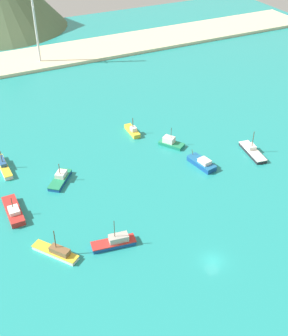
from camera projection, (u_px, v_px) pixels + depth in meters
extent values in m
cube|color=teal|center=(146.00, 181.00, 111.37)|extent=(260.00, 280.00, 0.50)
cube|color=gold|center=(132.00, 131.00, 129.99)|extent=(2.17, 7.21, 1.06)
cube|color=gold|center=(132.00, 129.00, 129.63)|extent=(2.22, 7.35, 0.20)
cube|color=silver|center=(133.00, 129.00, 128.58)|extent=(1.55, 1.94, 1.13)
cylinder|color=#4C3823|center=(133.00, 122.00, 127.76)|extent=(0.20, 0.20, 2.74)
cube|color=#14478C|center=(201.00, 164.00, 116.26)|extent=(4.37, 8.60, 1.24)
cube|color=#1E669E|center=(202.00, 161.00, 115.85)|extent=(4.45, 8.77, 0.20)
cube|color=silver|center=(205.00, 161.00, 114.83)|extent=(2.76, 3.44, 0.97)
cylinder|color=#4C3823|center=(192.00, 152.00, 117.86)|extent=(0.24, 0.72, 1.67)
cube|color=silver|center=(55.00, 253.00, 90.49)|extent=(7.78, 9.48, 0.75)
cube|color=gold|center=(55.00, 251.00, 90.22)|extent=(7.93, 9.67, 0.20)
cube|color=brown|center=(60.00, 251.00, 89.33)|extent=(3.85, 4.39, 1.22)
cylinder|color=#4C3823|center=(55.00, 239.00, 88.06)|extent=(0.19, 0.19, 4.35)
cube|color=#14478C|center=(114.00, 244.00, 92.48)|extent=(9.31, 4.08, 0.87)
cube|color=red|center=(113.00, 242.00, 92.17)|extent=(9.50, 4.16, 0.20)
cube|color=#B2ADA3|center=(119.00, 238.00, 91.98)|extent=(4.28, 2.62, 1.40)
cylinder|color=#4C3823|center=(114.00, 229.00, 90.20)|extent=(0.14, 0.14, 4.17)
cube|color=red|center=(13.00, 211.00, 100.68)|extent=(3.03, 10.22, 1.25)
cube|color=red|center=(13.00, 209.00, 100.26)|extent=(3.09, 10.42, 0.20)
cube|color=silver|center=(14.00, 210.00, 99.02)|extent=(2.26, 3.03, 0.87)
cylinder|color=#4C3823|center=(12.00, 203.00, 98.48)|extent=(0.18, 0.18, 2.58)
cube|color=#14478C|center=(60.00, 180.00, 110.57)|extent=(7.69, 8.51, 0.82)
cube|color=#238C5B|center=(60.00, 179.00, 110.28)|extent=(7.85, 8.68, 0.20)
cube|color=silver|center=(61.00, 174.00, 110.75)|extent=(3.61, 3.72, 1.13)
cylinder|color=#4C3823|center=(59.00, 169.00, 109.15)|extent=(0.18, 0.18, 2.81)
cube|color=#232328|center=(252.00, 153.00, 120.93)|extent=(4.47, 10.68, 0.84)
cube|color=white|center=(253.00, 151.00, 120.64)|extent=(4.56, 10.89, 0.20)
cube|color=silver|center=(251.00, 147.00, 121.30)|extent=(2.56, 3.01, 1.01)
cylinder|color=#4C3823|center=(253.00, 139.00, 119.33)|extent=(0.18, 0.18, 4.42)
cube|color=#198466|center=(171.00, 144.00, 124.40)|extent=(6.25, 7.27, 0.74)
cube|color=#238C5B|center=(172.00, 143.00, 124.13)|extent=(6.38, 7.41, 0.20)
cube|color=silver|center=(169.00, 139.00, 123.97)|extent=(3.54, 3.75, 1.57)
cylinder|color=#4C3823|center=(171.00, 133.00, 122.40)|extent=(0.14, 0.14, 3.07)
cube|color=silver|center=(4.00, 167.00, 115.09)|extent=(2.35, 11.02, 0.96)
cube|color=gold|center=(3.00, 165.00, 114.76)|extent=(2.39, 11.24, 0.20)
cube|color=#28568C|center=(2.00, 161.00, 115.44)|extent=(1.66, 4.89, 0.89)
cylinder|color=#4C3823|center=(1.00, 156.00, 113.60)|extent=(0.20, 0.20, 3.07)
cube|color=beige|center=(44.00, 58.00, 177.30)|extent=(247.00, 24.02, 1.20)
cylinder|color=silver|center=(34.00, 18.00, 163.44)|extent=(0.80, 0.80, 35.00)
cylinder|color=silver|center=(33.00, 6.00, 161.04)|extent=(0.40, 2.80, 0.40)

